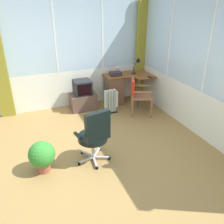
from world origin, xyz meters
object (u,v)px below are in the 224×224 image
desk (116,88)px  paper_tray (115,74)px  spray_bottle (118,70)px  desk_lamp (138,64)px  tv_on_stand (83,97)px  tv_remote (150,77)px  potted_plant (42,155)px  office_chair (95,134)px  space_heater (111,101)px  wooden_armchair (137,91)px

desk → paper_tray: size_ratio=3.93×
desk → spray_bottle: 0.48m
desk_lamp → tv_on_stand: size_ratio=0.54×
tv_remote → potted_plant: 3.37m
tv_on_stand → tv_remote: bearing=-15.4°
office_chair → space_heater: 2.00m
wooden_armchair → tv_on_stand: size_ratio=1.18×
potted_plant → tv_on_stand: bearing=58.8°
desk → tv_remote: (0.71, -0.51, 0.37)m
tv_remote → space_heater: tv_remote is taller
paper_tray → tv_on_stand: paper_tray is taller
spray_bottle → office_chair: bearing=-121.0°
wooden_armchair → tv_on_stand: (-1.12, 0.75, -0.25)m
desk_lamp → office_chair: bearing=-131.3°
desk_lamp → office_chair: 2.89m
spray_bottle → potted_plant: spray_bottle is taller
tv_on_stand → wooden_armchair: bearing=-33.8°
spray_bottle → wooden_armchair: spray_bottle is taller
office_chair → wooden_armchair: bearing=43.4°
desk → office_chair: size_ratio=1.19×
space_heater → office_chair: bearing=-119.7°
tv_remote → wooden_armchair: wooden_armchair is taller
potted_plant → office_chair: bearing=-6.1°
office_chair → potted_plant: size_ratio=1.86×
desk_lamp → paper_tray: size_ratio=1.38×
office_chair → potted_plant: 0.91m
desk → spray_bottle: (0.09, 0.12, 0.46)m
paper_tray → wooden_armchair: (0.21, -0.80, -0.23)m
tv_remote → desk_lamp: bearing=100.4°
tv_on_stand → space_heater: (0.58, -0.46, -0.04)m
desk → tv_remote: size_ratio=7.87×
wooden_armchair → space_heater: (-0.53, 0.29, -0.28)m
wooden_armchair → potted_plant: bearing=-150.7°
wooden_armchair → potted_plant: size_ratio=1.69×
paper_tray → desk: bearing=10.3°
space_heater → tv_on_stand: bearing=142.0°
paper_tray → potted_plant: 3.09m
desk → space_heater: 0.63m
spray_bottle → tv_remote: bearing=-45.3°
desk_lamp → office_chair: (-1.88, -2.14, -0.49)m
paper_tray → potted_plant: size_ratio=0.56×
paper_tray → office_chair: (-1.30, -2.23, -0.26)m
tv_remote → paper_tray: paper_tray is taller
desk → office_chair: office_chair is taller
tv_remote → office_chair: office_chair is taller
wooden_armchair → tv_remote: bearing=30.0°
spray_bottle → paper_tray: 0.17m
desk → office_chair: (-1.32, -2.24, 0.14)m
desk → space_heater: (-0.34, -0.51, -0.11)m
tv_remote → space_heater: size_ratio=0.25×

